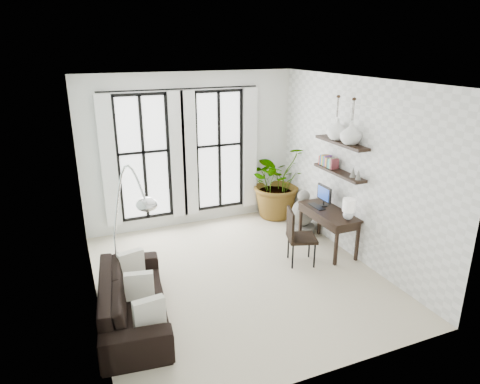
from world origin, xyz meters
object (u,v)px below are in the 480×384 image
desk_chair (297,233)px  plant (277,180)px  sofa (133,298)px  arc_lamp (128,199)px  desk (330,214)px  buddha (303,215)px

desk_chair → plant: bearing=89.0°
plant → desk_chair: (-0.72, -2.14, -0.26)m
sofa → arc_lamp: 1.39m
desk → sofa: bearing=-168.7°
arc_lamp → buddha: arc_lamp is taller
sofa → desk_chair: (2.93, 0.53, 0.25)m
plant → desk: size_ratio=1.26×
desk_chair → arc_lamp: (-2.83, -0.14, 1.08)m
plant → desk_chair: 2.27m
plant → arc_lamp: size_ratio=0.77×
buddha → arc_lamp: bearing=-160.9°
plant → buddha: plant is taller
plant → arc_lamp: arc_lamp is taller
plant → desk: plant is taller
plant → buddha: size_ratio=1.82×
sofa → desk: (3.75, 0.75, 0.40)m
desk → buddha: desk is taller
sofa → plant: 4.56m
sofa → desk_chair: 2.99m
desk_chair → arc_lamp: 3.03m
plant → desk_chair: size_ratio=1.65×
desk_chair → arc_lamp: bearing=-159.5°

